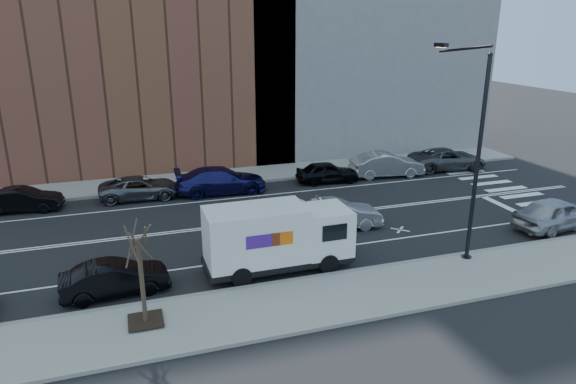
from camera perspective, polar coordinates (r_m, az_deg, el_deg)
ground at (r=27.74m, az=-1.93°, el=-3.22°), size 120.00×120.00×0.00m
sidewalk_near at (r=20.20m, az=5.20°, el=-11.67°), size 44.00×3.60×0.15m
sidewalk_far at (r=35.81m, az=-5.87°, el=1.79°), size 44.00×3.60×0.15m
curb_near at (r=21.65m, az=3.31°, el=-9.42°), size 44.00×0.25×0.17m
curb_far at (r=34.12m, az=-5.22°, el=1.00°), size 44.00×0.25×0.17m
crosswalk at (r=35.39m, az=23.79°, el=-0.02°), size 3.00×14.00×0.01m
road_markings at (r=27.74m, az=-1.93°, el=-3.21°), size 40.00×8.60×0.01m
bldg_brick at (r=40.46m, az=-20.38°, el=18.36°), size 26.00×10.00×22.00m
streetlight at (r=23.36m, az=19.74°, el=4.67°), size 0.44×4.02×9.34m
street_tree at (r=18.57m, az=-15.85°, el=-10.35°), size 1.20×1.20×3.75m
fedex_van at (r=21.84m, az=-1.23°, el=-4.97°), size 6.37×2.31×2.90m
far_parked_b at (r=32.54m, az=-27.36°, el=-0.77°), size 4.27×1.91×1.36m
far_parked_c at (r=32.32m, az=-16.08°, el=0.46°), size 4.92×2.41×1.34m
far_parked_d at (r=32.34m, az=-7.47°, el=1.31°), size 5.73×2.53×1.64m
far_parked_e at (r=34.36m, az=4.40°, el=2.23°), size 4.29×2.02×1.42m
far_parked_f at (r=36.27m, az=10.91°, el=3.01°), size 5.22×2.30×1.67m
far_parked_g at (r=39.16m, az=17.31°, el=3.53°), size 5.81×3.19×1.54m
driving_sedan at (r=26.59m, az=5.44°, el=-2.50°), size 4.74×2.02×1.52m
near_parked_rear_a at (r=21.34m, az=-18.66°, el=-9.08°), size 4.20×1.74×1.35m
near_parked_front at (r=29.81m, az=27.66°, el=-2.13°), size 5.07×2.57×1.66m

